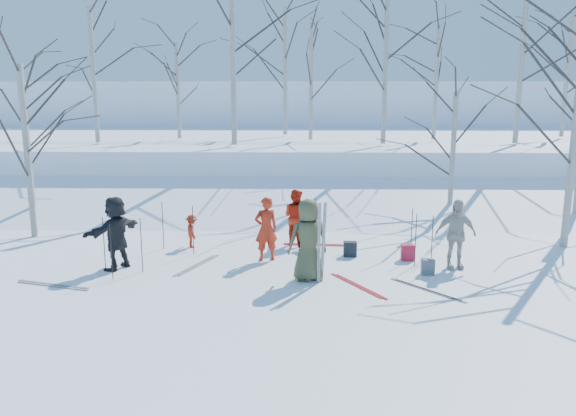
{
  "coord_description": "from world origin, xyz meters",
  "views": [
    {
      "loc": [
        0.34,
        -13.0,
        4.27
      ],
      "look_at": [
        0.0,
        1.5,
        1.3
      ],
      "focal_mm": 35.0,
      "sensor_mm": 36.0,
      "label": 1
    }
  ],
  "objects_px": {
    "skier_olive_center": "(308,240)",
    "skier_grey_west": "(116,233)",
    "skier_red_seated": "(192,231)",
    "skier_cream_east": "(456,234)",
    "skier_red_north": "(266,229)",
    "backpack_dark": "(350,249)",
    "dog": "(305,243)",
    "backpack_grey": "(428,267)",
    "backpack_red": "(408,252)",
    "skier_redor_behind": "(296,217)"
  },
  "relations": [
    {
      "from": "skier_cream_east",
      "to": "dog",
      "type": "height_order",
      "value": "skier_cream_east"
    },
    {
      "from": "skier_redor_behind",
      "to": "skier_red_seated",
      "type": "height_order",
      "value": "skier_redor_behind"
    },
    {
      "from": "skier_olive_center",
      "to": "skier_red_seated",
      "type": "distance_m",
      "value": 4.27
    },
    {
      "from": "skier_red_north",
      "to": "dog",
      "type": "relative_size",
      "value": 2.85
    },
    {
      "from": "skier_red_seated",
      "to": "backpack_red",
      "type": "relative_size",
      "value": 2.23
    },
    {
      "from": "skier_red_seated",
      "to": "backpack_red",
      "type": "distance_m",
      "value": 5.96
    },
    {
      "from": "skier_red_north",
      "to": "backpack_red",
      "type": "distance_m",
      "value": 3.74
    },
    {
      "from": "skier_cream_east",
      "to": "backpack_red",
      "type": "distance_m",
      "value": 1.38
    },
    {
      "from": "backpack_red",
      "to": "backpack_grey",
      "type": "relative_size",
      "value": 1.11
    },
    {
      "from": "skier_olive_center",
      "to": "skier_redor_behind",
      "type": "relative_size",
      "value": 1.19
    },
    {
      "from": "skier_redor_behind",
      "to": "skier_grey_west",
      "type": "xyz_separation_m",
      "value": [
        -4.4,
        -2.37,
        0.11
      ]
    },
    {
      "from": "skier_olive_center",
      "to": "skier_grey_west",
      "type": "distance_m",
      "value": 4.77
    },
    {
      "from": "skier_cream_east",
      "to": "skier_redor_behind",
      "type": "bearing_deg",
      "value": 147.0
    },
    {
      "from": "skier_red_seated",
      "to": "backpack_grey",
      "type": "relative_size",
      "value": 2.47
    },
    {
      "from": "skier_red_north",
      "to": "backpack_dark",
      "type": "bearing_deg",
      "value": 170.25
    },
    {
      "from": "skier_red_seated",
      "to": "skier_redor_behind",
      "type": "bearing_deg",
      "value": -104.43
    },
    {
      "from": "backpack_dark",
      "to": "skier_cream_east",
      "type": "bearing_deg",
      "value": -21.12
    },
    {
      "from": "skier_redor_behind",
      "to": "skier_grey_west",
      "type": "height_order",
      "value": "skier_grey_west"
    },
    {
      "from": "skier_red_north",
      "to": "backpack_red",
      "type": "height_order",
      "value": "skier_red_north"
    },
    {
      "from": "skier_grey_west",
      "to": "dog",
      "type": "distance_m",
      "value": 4.97
    },
    {
      "from": "skier_red_seated",
      "to": "dog",
      "type": "height_order",
      "value": "skier_red_seated"
    },
    {
      "from": "skier_red_seated",
      "to": "dog",
      "type": "xyz_separation_m",
      "value": [
        3.18,
        -0.36,
        -0.22
      ]
    },
    {
      "from": "skier_red_north",
      "to": "backpack_grey",
      "type": "relative_size",
      "value": 4.42
    },
    {
      "from": "skier_red_north",
      "to": "backpack_grey",
      "type": "distance_m",
      "value": 4.15
    },
    {
      "from": "skier_red_seated",
      "to": "backpack_red",
      "type": "bearing_deg",
      "value": -122.68
    },
    {
      "from": "backpack_red",
      "to": "backpack_grey",
      "type": "bearing_deg",
      "value": -77.23
    },
    {
      "from": "skier_red_seated",
      "to": "skier_cream_east",
      "type": "height_order",
      "value": "skier_cream_east"
    },
    {
      "from": "dog",
      "to": "skier_olive_center",
      "type": "bearing_deg",
      "value": 55.18
    },
    {
      "from": "skier_red_north",
      "to": "backpack_red",
      "type": "bearing_deg",
      "value": 161.14
    },
    {
      "from": "skier_redor_behind",
      "to": "skier_grey_west",
      "type": "relative_size",
      "value": 0.88
    },
    {
      "from": "skier_cream_east",
      "to": "backpack_red",
      "type": "bearing_deg",
      "value": 143.61
    },
    {
      "from": "dog",
      "to": "backpack_grey",
      "type": "relative_size",
      "value": 1.55
    },
    {
      "from": "skier_red_north",
      "to": "skier_red_seated",
      "type": "bearing_deg",
      "value": -48.81
    },
    {
      "from": "skier_olive_center",
      "to": "skier_redor_behind",
      "type": "xyz_separation_m",
      "value": [
        -0.32,
        3.12,
        -0.16
      ]
    },
    {
      "from": "dog",
      "to": "skier_grey_west",
      "type": "bearing_deg",
      "value": -17.07
    },
    {
      "from": "skier_olive_center",
      "to": "skier_redor_behind",
      "type": "height_order",
      "value": "skier_olive_center"
    },
    {
      "from": "skier_red_seated",
      "to": "skier_cream_east",
      "type": "xyz_separation_m",
      "value": [
        6.88,
        -1.75,
        0.4
      ]
    },
    {
      "from": "skier_olive_center",
      "to": "skier_red_seated",
      "type": "bearing_deg",
      "value": -53.88
    },
    {
      "from": "skier_red_north",
      "to": "skier_redor_behind",
      "type": "relative_size",
      "value": 1.04
    },
    {
      "from": "dog",
      "to": "backpack_red",
      "type": "distance_m",
      "value": 2.77
    },
    {
      "from": "skier_red_seated",
      "to": "dog",
      "type": "distance_m",
      "value": 3.21
    },
    {
      "from": "skier_cream_east",
      "to": "dog",
      "type": "bearing_deg",
      "value": 154.76
    },
    {
      "from": "skier_redor_behind",
      "to": "backpack_grey",
      "type": "xyz_separation_m",
      "value": [
        3.2,
        -2.68,
        -0.61
      ]
    },
    {
      "from": "skier_olive_center",
      "to": "backpack_red",
      "type": "relative_size",
      "value": 4.57
    },
    {
      "from": "backpack_red",
      "to": "backpack_grey",
      "type": "distance_m",
      "value": 1.21
    },
    {
      "from": "skier_red_north",
      "to": "skier_grey_west",
      "type": "xyz_separation_m",
      "value": [
        -3.64,
        -0.8,
        0.07
      ]
    },
    {
      "from": "skier_olive_center",
      "to": "backpack_grey",
      "type": "relative_size",
      "value": 5.05
    },
    {
      "from": "dog",
      "to": "backpack_grey",
      "type": "bearing_deg",
      "value": 110.42
    },
    {
      "from": "skier_red_north",
      "to": "skier_red_seated",
      "type": "distance_m",
      "value": 2.5
    },
    {
      "from": "skier_red_seated",
      "to": "skier_red_north",
      "type": "bearing_deg",
      "value": -140.66
    }
  ]
}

